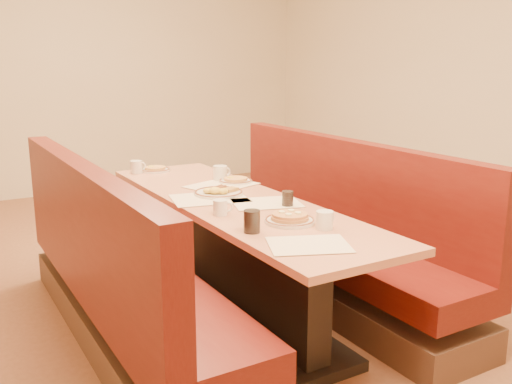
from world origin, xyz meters
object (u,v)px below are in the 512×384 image
pancake_plate (290,219)px  soda_tumbler_mid (288,199)px  diner_table (235,259)px  soda_tumbler_near (252,221)px  coffee_mug_a (325,220)px  coffee_mug_b (221,207)px  coffee_mug_c (221,173)px  booth_right (330,242)px  coffee_mug_d (137,167)px  booth_left (119,284)px  eggs_plate (219,192)px

pancake_plate → soda_tumbler_mid: bearing=58.4°
diner_table → soda_tumbler_near: (-0.24, -0.62, 0.43)m
diner_table → coffee_mug_a: coffee_mug_a is taller
coffee_mug_b → coffee_mug_c: size_ratio=0.80×
booth_right → coffee_mug_a: 1.08m
soda_tumbler_mid → coffee_mug_d: bearing=106.8°
soda_tumbler_near → coffee_mug_b: bearing=87.8°
booth_right → coffee_mug_c: 0.89m
booth_left → coffee_mug_b: (0.51, -0.26, 0.43)m
booth_left → coffee_mug_b: bearing=-27.4°
eggs_plate → soda_tumbler_mid: 0.50m
coffee_mug_c → soda_tumbler_mid: bearing=-96.5°
soda_tumbler_near → soda_tumbler_mid: bearing=37.7°
booth_right → coffee_mug_a: size_ratio=20.75×
booth_left → soda_tumbler_mid: bearing=-17.5°
soda_tumbler_near → coffee_mug_c: bearing=70.0°
diner_table → coffee_mug_c: size_ratio=18.26×
soda_tumbler_near → coffee_mug_a: bearing=-21.5°
diner_table → pancake_plate: 0.70m
booth_left → eggs_plate: 0.83m
pancake_plate → eggs_plate: (-0.04, 0.74, -0.00)m
soda_tumbler_near → booth_right: bearing=32.6°
soda_tumbler_near → soda_tumbler_mid: 0.54m
soda_tumbler_mid → soda_tumbler_near: bearing=-142.3°
booth_right → soda_tumbler_near: booth_right is taller
eggs_plate → coffee_mug_d: 0.96m
soda_tumbler_near → soda_tumbler_mid: size_ratio=1.23×
soda_tumbler_near → pancake_plate: bearing=10.5°
pancake_plate → soda_tumbler_mid: size_ratio=2.89×
coffee_mug_b → soda_tumbler_near: 0.36m
diner_table → soda_tumbler_near: 0.80m
diner_table → coffee_mug_c: 0.73m
booth_left → pancake_plate: 1.03m
booth_left → soda_tumbler_mid: size_ratio=27.53×
booth_left → eggs_plate: size_ratio=8.18×
coffee_mug_b → diner_table: bearing=67.3°
eggs_plate → soda_tumbler_near: (-0.21, -0.79, 0.04)m
coffee_mug_c → coffee_mug_d: (-0.42, 0.55, -0.01)m
coffee_mug_a → coffee_mug_c: coffee_mug_c is taller
booth_left → pancake_plate: bearing=-37.7°
diner_table → coffee_mug_c: coffee_mug_c is taller
diner_table → booth_left: bearing=180.0°
coffee_mug_a → coffee_mug_d: size_ratio=0.98×
eggs_plate → coffee_mug_b: 0.47m
booth_left → soda_tumbler_near: 0.91m
eggs_plate → booth_left: bearing=-167.1°
coffee_mug_c → soda_tumbler_mid: size_ratio=1.51×
diner_table → eggs_plate: eggs_plate is taller
pancake_plate → diner_table: bearing=91.4°
diner_table → coffee_mug_c: bearing=71.2°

